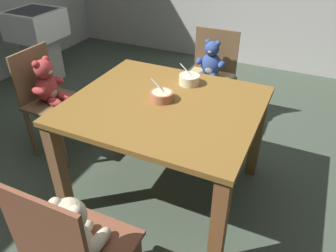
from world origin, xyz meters
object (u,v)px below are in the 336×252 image
teddy_chair_near_front (76,244)px  porridge_bowl_terracotta_center (162,96)px  dining_table (165,119)px  sink_basin (38,36)px  teddy_chair_far_center (210,73)px  porridge_bowl_cream_far_center (189,79)px  teddy_chair_near_left (49,91)px

teddy_chair_near_front → porridge_bowl_terracotta_center: bearing=4.1°
dining_table → sink_basin: 2.31m
teddy_chair_near_front → porridge_bowl_terracotta_center: teddy_chair_near_front is taller
teddy_chair_near_front → teddy_chair_far_center: size_ratio=1.07×
porridge_bowl_cream_far_center → sink_basin: (-2.09, 0.75, -0.22)m
teddy_chair_far_center → teddy_chair_near_left: bearing=-49.7°
dining_table → teddy_chair_far_center: 0.94m
teddy_chair_far_center → teddy_chair_near_left: 1.31m
dining_table → porridge_bowl_cream_far_center: (0.04, 0.30, 0.15)m
dining_table → sink_basin: (-2.05, 1.06, -0.07)m
teddy_chair_near_left → sink_basin: 1.43m
teddy_chair_far_center → porridge_bowl_terracotta_center: bearing=-1.4°
teddy_chair_near_left → porridge_bowl_terracotta_center: (0.98, -0.05, 0.20)m
teddy_chair_near_front → teddy_chair_near_left: (-1.06, 1.02, -0.01)m
teddy_chair_far_center → porridge_bowl_terracotta_center: size_ratio=5.65×
teddy_chair_near_left → porridge_bowl_terracotta_center: 1.00m
teddy_chair_far_center → porridge_bowl_cream_far_center: (0.06, -0.63, 0.22)m
porridge_bowl_cream_far_center → teddy_chair_near_front: bearing=-89.6°
sink_basin → porridge_bowl_terracotta_center: bearing=-27.1°
porridge_bowl_cream_far_center → sink_basin: 2.23m
teddy_chair_far_center → porridge_bowl_terracotta_center: 0.94m
teddy_chair_near_left → teddy_chair_near_front: bearing=-42.9°
teddy_chair_far_center → teddy_chair_near_left: size_ratio=1.01×
dining_table → porridge_bowl_cream_far_center: size_ratio=7.76×
teddy_chair_far_center → porridge_bowl_cream_far_center: bearing=4.6°
teddy_chair_near_left → dining_table: bearing=-3.1°
porridge_bowl_cream_far_center → teddy_chair_near_left: bearing=-167.7°
porridge_bowl_terracotta_center → teddy_chair_near_left: bearing=177.2°
teddy_chair_far_center → dining_table: bearing=0.5°
porridge_bowl_terracotta_center → porridge_bowl_cream_far_center: porridge_bowl_cream_far_center is taller
teddy_chair_near_front → porridge_bowl_cream_far_center: bearing=-0.0°
dining_table → teddy_chair_far_center: size_ratio=1.33×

